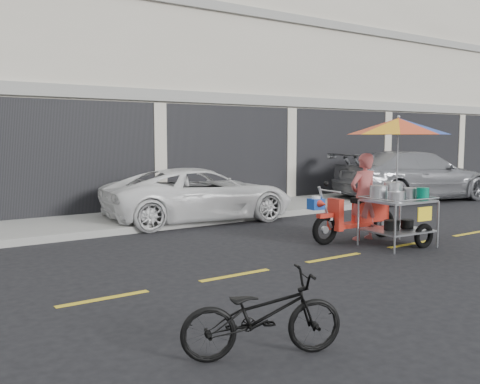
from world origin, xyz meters
TOP-DOWN VIEW (x-y plane):
  - ground at (0.00, 0.00)m, footprint 90.00×90.00m
  - sidewalk at (0.00, 5.50)m, footprint 45.00×3.00m
  - shophouse_block at (2.82, 10.59)m, footprint 36.00×8.11m
  - centerline at (0.00, 0.00)m, footprint 42.00×0.10m
  - white_pickup at (0.18, 4.70)m, footprint 4.81×2.58m
  - silver_pickup at (7.95, 4.46)m, footprint 5.74×3.15m
  - near_bicycle at (-3.43, -2.54)m, footprint 1.61×1.05m
  - food_vendor_rig at (1.64, 0.36)m, footprint 2.40×2.04m

SIDE VIEW (x-z plane):
  - ground at x=0.00m, z-range 0.00..0.00m
  - centerline at x=0.00m, z-range 0.00..0.01m
  - sidewalk at x=0.00m, z-range 0.00..0.15m
  - near_bicycle at x=-3.43m, z-range 0.00..0.80m
  - white_pickup at x=0.18m, z-range 0.00..1.28m
  - silver_pickup at x=7.95m, z-range 0.00..1.58m
  - food_vendor_rig at x=1.64m, z-range 0.31..2.74m
  - shophouse_block at x=2.82m, z-range -0.96..9.44m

